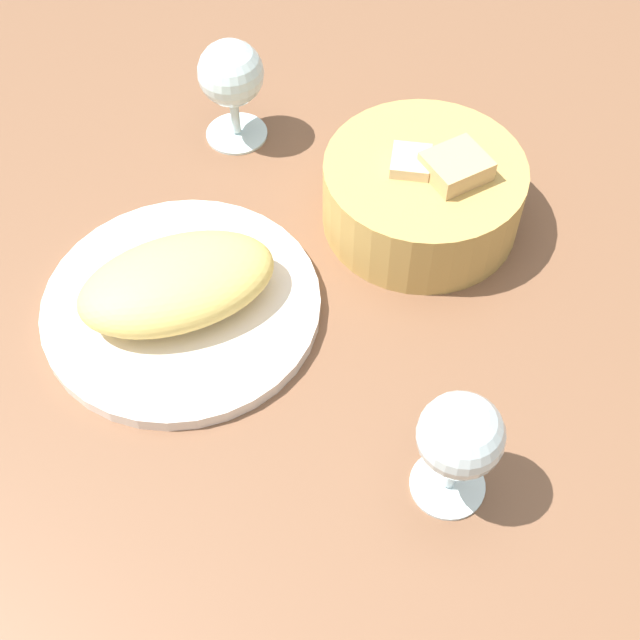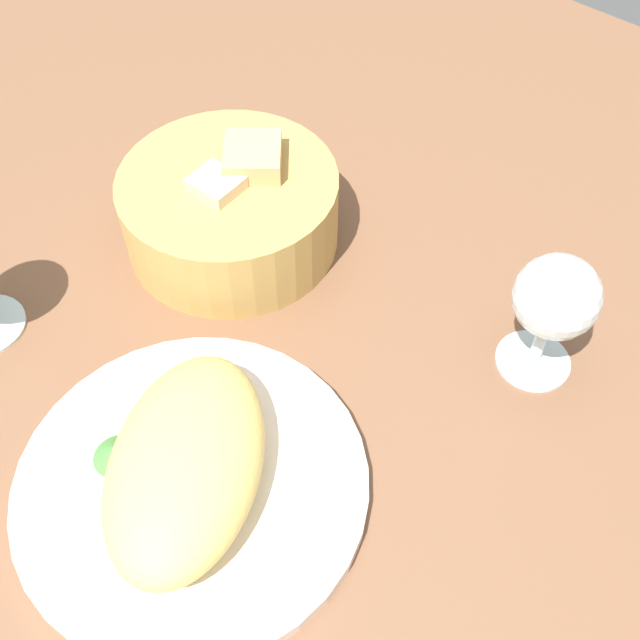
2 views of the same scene
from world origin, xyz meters
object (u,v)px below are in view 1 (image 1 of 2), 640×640
at_px(bread_basket, 424,193).
at_px(wine_glass_far, 231,78).
at_px(wine_glass_near, 460,440).
at_px(plate, 182,305).

distance_m(bread_basket, wine_glass_far, 0.24).
bearing_deg(wine_glass_far, wine_glass_near, -54.06).
bearing_deg(wine_glass_far, bread_basket, -22.51).
distance_m(bread_basket, wine_glass_near, 0.30).
relative_size(plate, bread_basket, 1.32).
relative_size(plate, wine_glass_far, 2.21).
height_order(plate, wine_glass_near, wine_glass_near).
bearing_deg(plate, bread_basket, 37.52).
xyz_separation_m(bread_basket, wine_glass_far, (-0.21, 0.09, 0.04)).
xyz_separation_m(plate, bread_basket, (0.20, 0.16, 0.03)).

